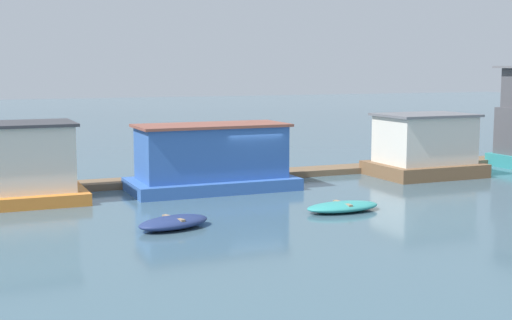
{
  "coord_description": "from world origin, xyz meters",
  "views": [
    {
      "loc": [
        -11.9,
        -29.08,
        5.34
      ],
      "look_at": [
        0.0,
        -1.0,
        1.4
      ],
      "focal_mm": 50.0,
      "sensor_mm": 36.0,
      "label": 1
    }
  ],
  "objects_px": {
    "houseboat_brown": "(424,147)",
    "dinghy_navy": "(174,222)",
    "dinghy_teal": "(343,207)",
    "houseboat_blue": "(212,159)",
    "mooring_post_near_right": "(166,166)",
    "houseboat_orange": "(4,166)"
  },
  "relations": [
    {
      "from": "houseboat_blue",
      "to": "dinghy_teal",
      "type": "relative_size",
      "value": 2.44
    },
    {
      "from": "houseboat_blue",
      "to": "dinghy_navy",
      "type": "height_order",
      "value": "houseboat_blue"
    },
    {
      "from": "houseboat_brown",
      "to": "dinghy_teal",
      "type": "height_order",
      "value": "houseboat_brown"
    },
    {
      "from": "mooring_post_near_right",
      "to": "houseboat_brown",
      "type": "bearing_deg",
      "value": -6.63
    },
    {
      "from": "dinghy_navy",
      "to": "houseboat_blue",
      "type": "bearing_deg",
      "value": 60.98
    },
    {
      "from": "houseboat_blue",
      "to": "dinghy_teal",
      "type": "bearing_deg",
      "value": -65.77
    },
    {
      "from": "houseboat_brown",
      "to": "dinghy_teal",
      "type": "relative_size",
      "value": 1.71
    },
    {
      "from": "dinghy_navy",
      "to": "dinghy_teal",
      "type": "relative_size",
      "value": 0.97
    },
    {
      "from": "houseboat_orange",
      "to": "dinghy_navy",
      "type": "distance_m",
      "value": 8.62
    },
    {
      "from": "dinghy_navy",
      "to": "mooring_post_near_right",
      "type": "bearing_deg",
      "value": 75.71
    },
    {
      "from": "houseboat_blue",
      "to": "mooring_post_near_right",
      "type": "xyz_separation_m",
      "value": [
        -1.7,
        1.29,
        -0.35
      ]
    },
    {
      "from": "dinghy_navy",
      "to": "houseboat_orange",
      "type": "bearing_deg",
      "value": 124.99
    },
    {
      "from": "houseboat_orange",
      "to": "dinghy_teal",
      "type": "distance_m",
      "value": 13.41
    },
    {
      "from": "houseboat_brown",
      "to": "dinghy_navy",
      "type": "distance_m",
      "value": 16.31
    },
    {
      "from": "houseboat_blue",
      "to": "dinghy_navy",
      "type": "xyz_separation_m",
      "value": [
        -3.74,
        -6.75,
        -1.15
      ]
    },
    {
      "from": "houseboat_blue",
      "to": "dinghy_teal",
      "type": "height_order",
      "value": "houseboat_blue"
    },
    {
      "from": "houseboat_blue",
      "to": "dinghy_navy",
      "type": "distance_m",
      "value": 7.8
    },
    {
      "from": "houseboat_blue",
      "to": "dinghy_teal",
      "type": "distance_m",
      "value": 7.19
    },
    {
      "from": "houseboat_orange",
      "to": "dinghy_navy",
      "type": "height_order",
      "value": "houseboat_orange"
    },
    {
      "from": "houseboat_brown",
      "to": "dinghy_navy",
      "type": "xyz_separation_m",
      "value": [
        -14.89,
        -6.54,
        -1.22
      ]
    },
    {
      "from": "houseboat_orange",
      "to": "houseboat_blue",
      "type": "bearing_deg",
      "value": -1.55
    },
    {
      "from": "houseboat_brown",
      "to": "mooring_post_near_right",
      "type": "bearing_deg",
      "value": 173.37
    }
  ]
}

